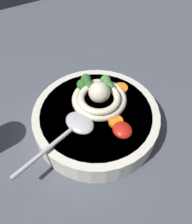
# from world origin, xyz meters

# --- Properties ---
(table_slab) EXTENTS (1.25, 1.25, 0.03)m
(table_slab) POSITION_xyz_m (0.00, 0.00, 0.01)
(table_slab) COLOR #474C56
(table_slab) RESTS_ON ground
(soup_bowl) EXTENTS (0.25, 0.25, 0.05)m
(soup_bowl) POSITION_xyz_m (-0.03, -0.03, 0.05)
(soup_bowl) COLOR silver
(soup_bowl) RESTS_ON table_slab
(noodle_pile) EXTENTS (0.12, 0.12, 0.05)m
(noodle_pile) POSITION_xyz_m (-0.05, -0.01, 0.09)
(noodle_pile) COLOR beige
(noodle_pile) RESTS_ON soup_bowl
(soup_spoon) EXTENTS (0.08, 0.17, 0.02)m
(soup_spoon) POSITION_xyz_m (-0.01, -0.09, 0.08)
(soup_spoon) COLOR #B7B7BC
(soup_spoon) RESTS_ON soup_bowl
(chili_sauce_dollop) EXTENTS (0.04, 0.03, 0.02)m
(chili_sauce_dollop) POSITION_xyz_m (0.04, -0.01, 0.08)
(chili_sauce_dollop) COLOR red
(chili_sauce_dollop) RESTS_ON soup_bowl
(broccoli_floret_far) EXTENTS (0.04, 0.04, 0.03)m
(broccoli_floret_far) POSITION_xyz_m (-0.09, -0.02, 0.10)
(broccoli_floret_far) COLOR #7A9E60
(broccoli_floret_far) RESTS_ON soup_bowl
(broccoli_floret_beside_chili) EXTENTS (0.04, 0.04, 0.03)m
(broccoli_floret_beside_chili) POSITION_xyz_m (-0.07, 0.01, 0.10)
(broccoli_floret_beside_chili) COLOR #7A9E60
(broccoli_floret_beside_chili) RESTS_ON soup_bowl
(carrot_slice_rear) EXTENTS (0.03, 0.03, 0.01)m
(carrot_slice_rear) POSITION_xyz_m (-0.05, 0.05, 0.08)
(carrot_slice_rear) COLOR orange
(carrot_slice_rear) RESTS_ON soup_bowl
(carrot_slice_near_spoon) EXTENTS (0.03, 0.03, 0.01)m
(carrot_slice_near_spoon) POSITION_xyz_m (0.02, -0.01, 0.08)
(carrot_slice_near_spoon) COLOR orange
(carrot_slice_near_spoon) RESTS_ON soup_bowl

